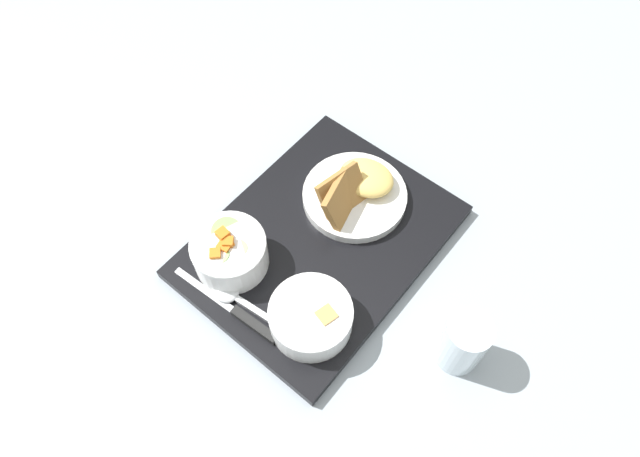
% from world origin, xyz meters
% --- Properties ---
extents(ground_plane, '(4.00, 4.00, 0.00)m').
position_xyz_m(ground_plane, '(0.00, 0.00, 0.00)').
color(ground_plane, '#99A3AD').
extents(serving_tray, '(0.44, 0.35, 0.02)m').
position_xyz_m(serving_tray, '(0.00, 0.00, 0.01)').
color(serving_tray, black).
rests_on(serving_tray, ground_plane).
extents(bowl_salad, '(0.12, 0.12, 0.07)m').
position_xyz_m(bowl_salad, '(-0.13, 0.07, 0.05)').
color(bowl_salad, white).
rests_on(bowl_salad, serving_tray).
extents(bowl_soup, '(0.12, 0.12, 0.05)m').
position_xyz_m(bowl_soup, '(-0.11, -0.09, 0.05)').
color(bowl_soup, white).
rests_on(bowl_soup, serving_tray).
extents(plate_main, '(0.17, 0.17, 0.08)m').
position_xyz_m(plate_main, '(0.10, 0.01, 0.04)').
color(plate_main, white).
rests_on(plate_main, serving_tray).
extents(knife, '(0.04, 0.20, 0.01)m').
position_xyz_m(knife, '(-0.18, -0.02, 0.03)').
color(knife, silver).
rests_on(knife, serving_tray).
extents(spoon, '(0.05, 0.13, 0.01)m').
position_xyz_m(spoon, '(-0.17, 0.02, 0.03)').
color(spoon, silver).
rests_on(spoon, serving_tray).
extents(glass_water, '(0.06, 0.06, 0.10)m').
position_xyz_m(glass_water, '(0.01, -0.27, 0.05)').
color(glass_water, silver).
rests_on(glass_water, ground_plane).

